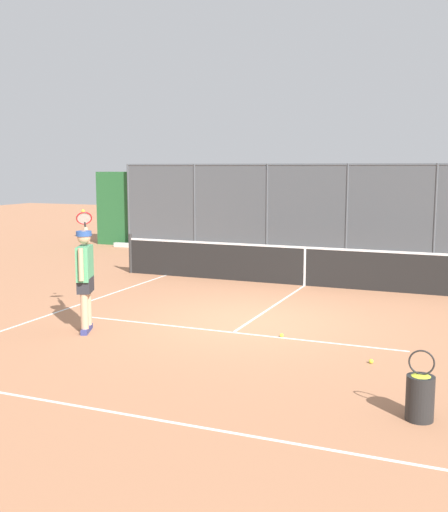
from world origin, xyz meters
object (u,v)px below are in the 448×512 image
tennis_player (85,272)px  tennis_ball_by_sideline (371,361)px  tennis_ball_near_baseline (282,335)px  ball_basket (420,395)px

tennis_player → tennis_ball_by_sideline: 5.03m
tennis_ball_by_sideline → tennis_ball_near_baseline: 1.86m
tennis_player → ball_basket: 6.10m
tennis_player → tennis_ball_near_baseline: size_ratio=31.49×
tennis_player → ball_basket: (-5.78, 1.81, -0.76)m
tennis_player → ball_basket: tennis_player is taller
tennis_ball_by_sideline → ball_basket: bearing=114.3°
tennis_ball_by_sideline → tennis_ball_near_baseline: same height
ball_basket → tennis_player: bearing=-17.4°
ball_basket → tennis_ball_near_baseline: bearing=-47.8°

